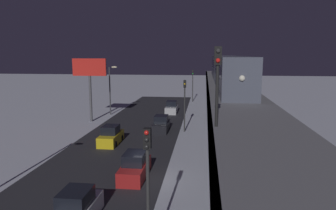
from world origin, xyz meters
name	(u,v)px	position (x,y,z in m)	size (l,w,h in m)	color
ground_plane	(147,180)	(0.00, 0.00, 0.00)	(240.00, 240.00, 0.00)	silver
avenue_asphalt	(94,177)	(4.26, 0.00, 0.00)	(11.00, 92.99, 0.01)	#28282D
elevated_railway	(241,117)	(-6.85, 0.00, 5.08)	(5.00, 92.99, 5.87)	slate
subway_train	(226,68)	(-6.94, -19.47, 7.65)	(2.94, 36.87, 3.40)	#4C5160
rail_signal	(218,73)	(-4.84, 6.70, 8.60)	(0.36, 0.41, 4.00)	black
sedan_yellow	(111,136)	(5.66, -9.16, 0.78)	(1.91, 4.21, 1.97)	gold
sedan_silver	(172,108)	(1.06, -27.58, 0.80)	(1.80, 4.13, 1.97)	#B2B2B7
sedan_white	(76,210)	(2.86, 6.59, 0.80)	(1.80, 4.30, 1.97)	silver
sedan_black_2	(161,125)	(1.06, -15.27, 0.80)	(1.80, 4.27, 1.97)	black
sedan_red	(135,167)	(1.06, -0.41, 0.80)	(1.80, 4.54, 1.97)	#A51E1E
traffic_light_near	(148,178)	(-1.84, 9.63, 4.20)	(0.32, 0.44, 6.40)	#2D2D2D
traffic_light_mid	(185,98)	(-1.84, -15.26, 4.20)	(0.32, 0.44, 6.40)	#2D2D2D
traffic_light_far	(193,81)	(-1.84, -40.14, 4.20)	(0.32, 0.44, 6.40)	#2D2D2D
commercial_billboard	(90,73)	(11.77, -19.76, 6.83)	(4.80, 0.36, 8.90)	#4C4C51
street_lamp_far	(111,84)	(10.33, -25.00, 4.81)	(1.35, 0.44, 7.65)	#38383D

